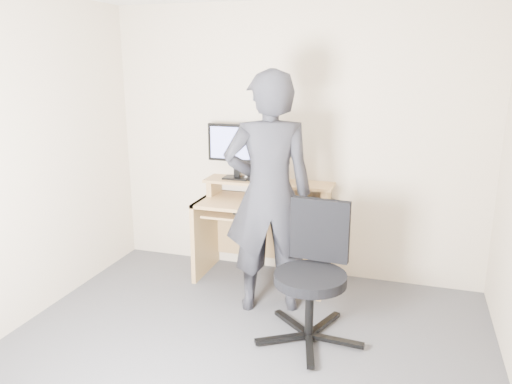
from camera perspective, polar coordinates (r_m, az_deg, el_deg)
The scene contains 13 objects.
ground at distance 3.51m, azimuth -3.01°, elevation -19.75°, with size 3.50×3.50×0.00m, color #4E4D52.
back_wall at distance 4.63m, azimuth 4.36°, elevation 5.58°, with size 3.50×0.02×2.50m, color beige.
desk at distance 4.64m, azimuth 1.15°, elevation -3.31°, with size 1.20×0.60×0.91m.
monitor at distance 4.63m, azimuth -2.31°, elevation 5.23°, with size 0.54×0.15×0.51m.
external_drive at distance 4.62m, azimuth -0.17°, elevation 2.57°, with size 0.07×0.13×0.20m, color black.
travel_mug at distance 4.54m, azimuth 3.38°, elevation 2.15°, with size 0.08×0.08×0.17m, color silver.
smartphone at distance 4.53m, azimuth 5.14°, elevation 1.02°, with size 0.07×0.13×0.01m, color black.
charger at distance 4.56m, azimuth -0.08°, elevation 1.34°, with size 0.04×0.04×0.04m, color black.
headphones at distance 4.68m, azimuth -0.28°, elevation 1.57°, with size 0.16×0.16×0.02m, color silver.
keyboard at distance 4.45m, azimuth 0.48°, elevation -2.50°, with size 0.46×0.18×0.03m, color black.
mouse at distance 4.32m, azimuth 5.37°, elevation -1.68°, with size 0.10×0.06×0.04m, color black.
office_chair at distance 3.66m, azimuth 6.58°, elevation -8.60°, with size 0.77×0.79×0.99m.
person at distance 3.93m, azimuth 1.44°, elevation -0.27°, with size 0.71×0.46×1.94m, color black.
Camera 1 is at (1.03, -2.70, 2.00)m, focal length 35.00 mm.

